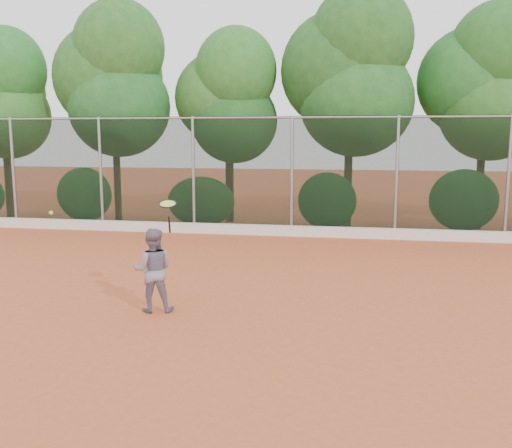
# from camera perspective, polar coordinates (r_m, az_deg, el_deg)

# --- Properties ---
(ground) EXTENTS (80.00, 80.00, 0.00)m
(ground) POSITION_cam_1_polar(r_m,az_deg,el_deg) (10.30, -0.99, -7.74)
(ground) COLOR #C1552D
(ground) RESTS_ON ground
(concrete_curb) EXTENTS (24.00, 0.20, 0.30)m
(concrete_curb) POSITION_cam_1_polar(r_m,az_deg,el_deg) (16.85, 3.48, -0.68)
(concrete_curb) COLOR silver
(concrete_curb) RESTS_ON ground
(tennis_player) EXTENTS (0.80, 0.69, 1.42)m
(tennis_player) POSITION_cam_1_polar(r_m,az_deg,el_deg) (9.73, -10.28, -4.56)
(tennis_player) COLOR slate
(tennis_player) RESTS_ON ground
(chainlink_fence) EXTENTS (24.09, 0.09, 3.50)m
(chainlink_fence) POSITION_cam_1_polar(r_m,az_deg,el_deg) (16.83, 3.61, 5.16)
(chainlink_fence) COLOR black
(chainlink_fence) RESTS_ON ground
(foliage_backdrop) EXTENTS (23.70, 3.63, 7.55)m
(foliage_backdrop) POSITION_cam_1_polar(r_m,az_deg,el_deg) (18.88, 2.70, 13.30)
(foliage_backdrop) COLOR #432F19
(foliage_backdrop) RESTS_ON ground
(tennis_racket) EXTENTS (0.35, 0.34, 0.56)m
(tennis_racket) POSITION_cam_1_polar(r_m,az_deg,el_deg) (9.41, -8.80, 1.77)
(tennis_racket) COLOR black
(tennis_racket) RESTS_ON ground
(tennis_ball_in_flight) EXTENTS (0.07, 0.07, 0.07)m
(tennis_ball_in_flight) POSITION_cam_1_polar(r_m,az_deg,el_deg) (10.27, -19.82, 1.07)
(tennis_ball_in_flight) COLOR #D4E534
(tennis_ball_in_flight) RESTS_ON ground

